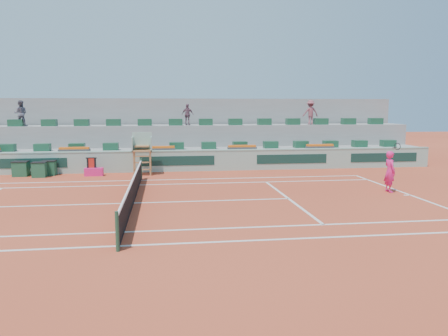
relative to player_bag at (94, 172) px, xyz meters
The scene contains 20 objects.
ground 7.90m from the player_bag, 70.11° to the right, with size 90.00×90.00×0.00m, color #AA3920.
seating_tier_lower 4.25m from the player_bag, 50.67° to the left, with size 36.00×4.00×1.20m, color #989895.
seating_tier_upper 5.67m from the player_bag, 61.17° to the left, with size 36.00×2.40×2.60m, color #989895.
stadium_back_wall 7.29m from the player_bag, 67.48° to the left, with size 36.00×0.40×4.40m, color #989895.
player_bag is the anchor object (origin of this frame).
spectator_left 7.28m from the player_bag, 139.76° to the left, with size 0.79×0.61×1.62m, color #535360.
spectator_mid 7.67m from the player_bag, 38.47° to the left, with size 0.83×0.35×1.42m, color #764E5F.
spectator_right 15.02m from the player_bag, 17.63° to the left, with size 1.08×0.62×1.68m, color #8B454F.
court_lines 7.90m from the player_bag, 70.11° to the right, with size 23.89×11.09×0.01m.
tennis_net 7.90m from the player_bag, 70.11° to the right, with size 0.10×11.97×1.10m.
advertising_hoarding 2.94m from the player_bag, 21.65° to the left, with size 36.00×0.34×1.26m.
umpire_chair 2.99m from the player_bag, ahead, with size 1.10×0.90×2.40m.
seat_row_lower 3.78m from the player_bag, 41.52° to the left, with size 32.90×0.60×0.44m.
seat_row_upper 5.68m from the player_bag, 57.88° to the left, with size 32.90×0.60×0.44m.
flower_planters 2.27m from the player_bag, 53.08° to the left, with size 26.80×0.36×0.28m.
drink_cooler_a 2.58m from the player_bag, 168.29° to the left, with size 0.76×0.66×0.84m.
drink_cooler_b 2.87m from the player_bag, behind, with size 0.75×0.65×0.84m.
drink_cooler_c 4.01m from the player_bag, behind, with size 0.83×0.72×0.84m.
towel_rack 0.40m from the player_bag, behind, with size 0.60×0.10×1.03m.
tennis_player 15.50m from the player_bag, 25.23° to the right, with size 0.47×0.91×2.28m.
Camera 1 is at (1.32, -17.44, 3.84)m, focal length 35.00 mm.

